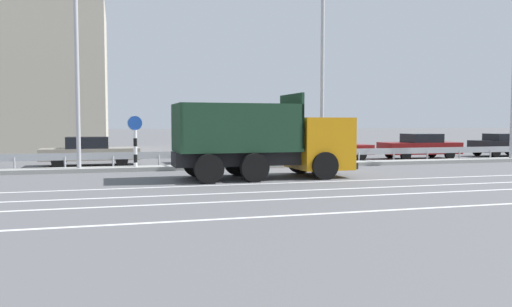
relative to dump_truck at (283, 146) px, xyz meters
name	(u,v)px	position (x,y,z in m)	size (l,w,h in m)	color
ground_plane	(290,173)	(0.79, 1.39, -1.21)	(320.00, 320.00, 0.00)	#565659
lane_strip_0	(276,183)	(-0.86, -1.82, -1.21)	(56.15, 0.16, 0.01)	silver
lane_strip_1	(296,191)	(-0.86, -3.79, -1.21)	(56.15, 0.16, 0.01)	silver
lane_strip_2	(315,198)	(-0.86, -5.35, -1.21)	(56.15, 0.16, 0.01)	silver
lane_strip_3	(353,212)	(-0.86, -7.70, -1.21)	(56.15, 0.16, 0.01)	silver
median_island	(269,165)	(0.79, 4.32, -1.12)	(30.88, 1.10, 0.18)	gray
median_guardrail	(265,154)	(0.79, 5.15, -0.64)	(56.15, 0.09, 0.78)	#9EA0A5
dump_truck	(283,146)	(0.00, 0.00, 0.00)	(6.94, 2.87, 3.24)	orange
median_road_sign	(135,142)	(-5.44, 4.32, 0.05)	(0.67, 0.16, 2.45)	white
street_lamp_1	(76,33)	(-7.81, 4.07, 4.70)	(0.71, 1.83, 10.92)	#ADADB2
street_lamp_2	(323,68)	(3.42, 4.04, 3.55)	(0.71, 1.80, 8.66)	#ADADB2
parked_car_2	(90,151)	(-7.52, 7.59, -0.49)	(4.74, 2.06, 1.44)	gray
parked_car_3	(222,150)	(-0.78, 7.88, -0.54)	(4.74, 2.13, 1.27)	silver
parked_car_4	(333,148)	(5.71, 7.82, -0.55)	(4.55, 2.03, 1.28)	maroon
parked_car_5	(420,146)	(11.04, 7.32, -0.46)	(4.66, 2.07, 1.48)	maroon
parked_car_6	(503,145)	(17.42, 7.84, -0.47)	(4.02, 1.89, 1.44)	black
background_building_0	(22,78)	(-12.88, 21.92, 4.21)	(11.96, 10.54, 10.84)	#B7AD99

